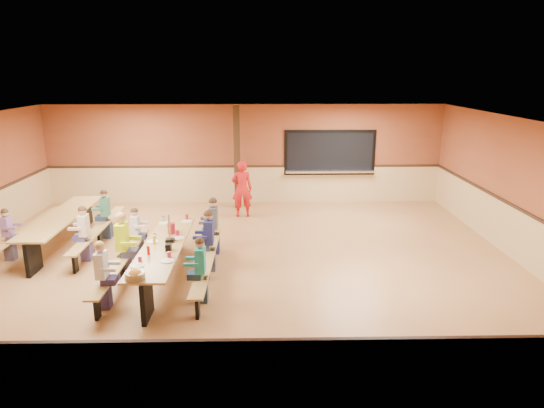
{
  "coord_description": "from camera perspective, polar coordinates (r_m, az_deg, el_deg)",
  "views": [
    {
      "loc": [
        0.52,
        -9.63,
        3.96
      ],
      "look_at": [
        0.74,
        0.55,
        1.15
      ],
      "focal_mm": 32.0,
      "sensor_mm": 36.0,
      "label": 1
    }
  ],
  "objects": [
    {
      "name": "seated_child_teal_right",
      "position": [
        8.63,
        -8.37,
        -7.75
      ],
      "size": [
        0.35,
        0.29,
        1.18
      ],
      "primitive_type": null,
      "color": "teal",
      "rests_on": "ground"
    },
    {
      "name": "seated_child_grey_left",
      "position": [
        10.88,
        -15.7,
        -3.37
      ],
      "size": [
        0.33,
        0.27,
        1.12
      ],
      "primitive_type": null,
      "color": "silver",
      "rests_on": "ground"
    },
    {
      "name": "chip_bowl",
      "position": [
        8.1,
        -15.83,
        -8.04
      ],
      "size": [
        0.32,
        0.32,
        0.15
      ],
      "primitive_type": null,
      "color": "orange",
      "rests_on": "cafeteria_table_main"
    },
    {
      "name": "condiment_ketchup",
      "position": [
        9.07,
        -14.35,
        -5.29
      ],
      "size": [
        0.06,
        0.06,
        0.17
      ],
      "primitive_type": "cylinder",
      "color": "#B2140F",
      "rests_on": "cafeteria_table_main"
    },
    {
      "name": "seated_child_navy_right",
      "position": [
        9.92,
        -7.41,
        -4.35
      ],
      "size": [
        0.39,
        0.32,
        1.25
      ],
      "primitive_type": null,
      "color": "navy",
      "rests_on": "ground"
    },
    {
      "name": "seated_child_purple_sec",
      "position": [
        11.82,
        -28.63,
        -3.21
      ],
      "size": [
        0.33,
        0.27,
        1.13
      ],
      "primitive_type": null,
      "color": "#7D5385",
      "rests_on": "ground"
    },
    {
      "name": "seated_child_white_left",
      "position": [
        8.81,
        -19.34,
        -7.94
      ],
      "size": [
        0.36,
        0.3,
        1.19
      ],
      "primitive_type": null,
      "color": "silver",
      "rests_on": "ground"
    },
    {
      "name": "condiment_mustard",
      "position": [
        9.59,
        -13.69,
        -4.13
      ],
      "size": [
        0.06,
        0.06,
        0.17
      ],
      "primitive_type": "cylinder",
      "color": "yellow",
      "rests_on": "cafeteria_table_main"
    },
    {
      "name": "room_envelope",
      "position": [
        10.18,
        -4.11,
        -3.34
      ],
      "size": [
        12.04,
        10.04,
        3.02
      ],
      "color": "brown",
      "rests_on": "ground"
    },
    {
      "name": "seated_adult_yellow",
      "position": [
        9.92,
        -17.15,
        -4.71
      ],
      "size": [
        0.42,
        0.35,
        1.32
      ],
      "primitive_type": null,
      "color": "#D4F816",
      "rests_on": "ground"
    },
    {
      "name": "table_paddle",
      "position": [
        9.63,
        -11.94,
        -3.59
      ],
      "size": [
        0.16,
        0.16,
        0.56
      ],
      "color": "black",
      "rests_on": "cafeteria_table_main"
    },
    {
      "name": "seated_child_char_right",
      "position": [
        10.83,
        -6.88,
        -2.61
      ],
      "size": [
        0.39,
        0.32,
        1.26
      ],
      "primitive_type": null,
      "color": "#414349",
      "rests_on": "ground"
    },
    {
      "name": "cafeteria_table_second",
      "position": [
        12.21,
        -23.42,
        -2.23
      ],
      "size": [
        1.91,
        3.7,
        0.74
      ],
      "color": "#A67F42",
      "rests_on": "ground"
    },
    {
      "name": "structural_post",
      "position": [
        14.26,
        -4.13,
        5.45
      ],
      "size": [
        0.18,
        0.18,
        3.0
      ],
      "primitive_type": "cube",
      "color": "black",
      "rests_on": "ground"
    },
    {
      "name": "standing_woman",
      "position": [
        13.47,
        -3.56,
        1.8
      ],
      "size": [
        0.6,
        0.42,
        1.59
      ],
      "primitive_type": "imported",
      "rotation": [
        0.0,
        0.0,
        3.22
      ],
      "color": "red",
      "rests_on": "ground"
    },
    {
      "name": "punch_pitcher",
      "position": [
        10.11,
        -11.76,
        -2.83
      ],
      "size": [
        0.16,
        0.16,
        0.22
      ],
      "primitive_type": "cylinder",
      "color": "#B5182C",
      "rests_on": "cafeteria_table_main"
    },
    {
      "name": "seated_child_tan_sec",
      "position": [
        11.1,
        -21.17,
        -3.29
      ],
      "size": [
        0.36,
        0.3,
        1.19
      ],
      "primitive_type": null,
      "color": "beige",
      "rests_on": "ground"
    },
    {
      "name": "place_settings",
      "position": [
        9.58,
        -12.64,
        -4.27
      ],
      "size": [
        0.65,
        3.3,
        0.11
      ],
      "primitive_type": null,
      "color": "beige",
      "rests_on": "cafeteria_table_main"
    },
    {
      "name": "cafeteria_table_main",
      "position": [
        9.67,
        -12.55,
        -5.77
      ],
      "size": [
        1.91,
        3.7,
        0.74
      ],
      "color": "#A67F42",
      "rests_on": "ground"
    },
    {
      "name": "seated_child_green_sec",
      "position": [
        12.42,
        -18.96,
        -1.15
      ],
      "size": [
        0.36,
        0.3,
        1.19
      ],
      "primitive_type": null,
      "color": "#3B785C",
      "rests_on": "ground"
    },
    {
      "name": "kitchen_pass_through",
      "position": [
        14.94,
        6.82,
        5.8
      ],
      "size": [
        2.78,
        0.28,
        1.38
      ],
      "color": "black",
      "rests_on": "ground"
    },
    {
      "name": "napkin_dispenser",
      "position": [
        9.2,
        -12.08,
        -5.0
      ],
      "size": [
        0.1,
        0.14,
        0.13
      ],
      "primitive_type": "cube",
      "color": "black",
      "rests_on": "cafeteria_table_main"
    },
    {
      "name": "ground",
      "position": [
        10.43,
        -4.04,
        -6.94
      ],
      "size": [
        12.0,
        12.0,
        0.0
      ],
      "primitive_type": "plane",
      "color": "#8E5D35",
      "rests_on": "ground"
    }
  ]
}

